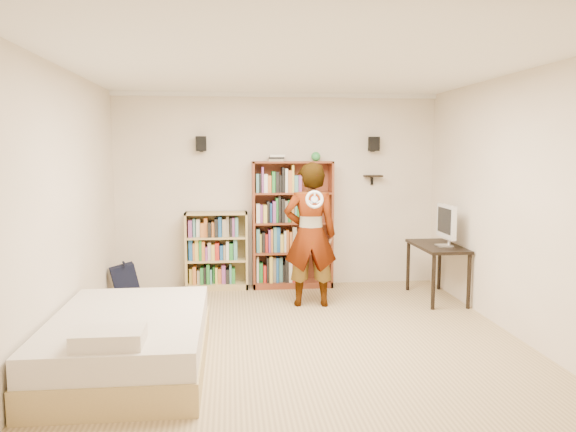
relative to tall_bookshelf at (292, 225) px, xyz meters
name	(u,v)px	position (x,y,z in m)	size (l,w,h in m)	color
ground	(299,343)	(-0.19, -2.34, -0.88)	(4.50, 5.00, 0.01)	tan
room_shell	(300,166)	(-0.19, -2.34, 0.88)	(4.52, 5.02, 2.71)	silver
crown_molding	(300,69)	(-0.19, -2.34, 1.79)	(4.50, 5.00, 0.06)	white
speaker_left	(201,144)	(-1.24, 0.06, 1.12)	(0.14, 0.12, 0.20)	black
speaker_right	(374,144)	(1.16, 0.06, 1.12)	(0.14, 0.12, 0.20)	black
wall_shelf	(373,176)	(1.16, 0.07, 0.67)	(0.25, 0.16, 0.03)	black
tall_bookshelf	(292,225)	(0.00, 0.00, 0.00)	(1.11, 0.32, 1.76)	brown
low_bookshelf	(217,251)	(-1.05, 0.00, -0.35)	(0.85, 0.32, 1.07)	tan
computer_desk	(437,272)	(1.78, -0.84, -0.53)	(0.52, 1.04, 0.71)	black
imac	(445,226)	(1.82, -0.94, 0.09)	(0.11, 0.53, 0.53)	silver
daybed	(129,335)	(-1.76, -2.81, -0.58)	(1.32, 2.03, 0.60)	silver
person	(310,235)	(0.11, -0.97, 0.00)	(0.65, 0.42, 1.77)	black
wii_wheel	(315,199)	(0.11, -1.30, 0.47)	(0.21, 0.21, 0.04)	silver
navy_bag	(125,281)	(-2.22, -0.41, -0.65)	(0.34, 0.22, 0.46)	black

